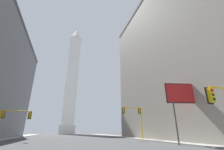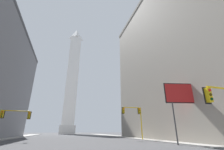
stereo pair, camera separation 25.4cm
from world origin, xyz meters
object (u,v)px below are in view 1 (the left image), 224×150
at_px(obelisk, 72,77).
at_px(traffic_light_mid_right, 135,115).
at_px(traffic_light_mid_left, 11,117).
at_px(billboard_sign, 185,95).

xyz_separation_m(obelisk, traffic_light_mid_right, (11.60, -65.03, -29.16)).
bearing_deg(traffic_light_mid_left, billboard_sign, -27.92).
bearing_deg(obelisk, traffic_light_mid_left, -99.51).
bearing_deg(billboard_sign, traffic_light_mid_left, 152.08).
distance_m(traffic_light_mid_right, traffic_light_mid_left, 22.36).
bearing_deg(traffic_light_mid_right, traffic_light_mid_left, 177.32).
relative_size(traffic_light_mid_left, billboard_sign, 0.62).
height_order(obelisk, billboard_sign, obelisk).
relative_size(traffic_light_mid_right, traffic_light_mid_left, 1.26).
bearing_deg(billboard_sign, traffic_light_mid_right, 99.76).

